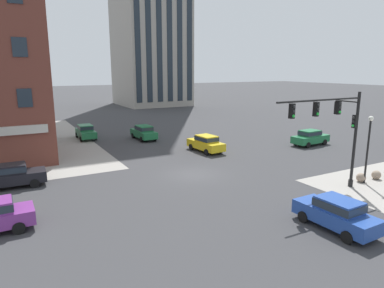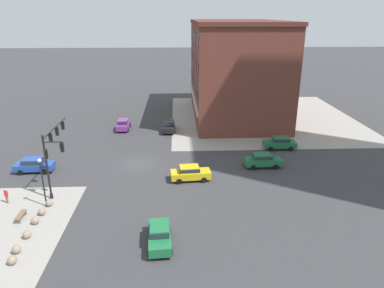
# 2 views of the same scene
# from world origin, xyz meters

# --- Properties ---
(ground_plane) EXTENTS (320.00, 320.00, 0.00)m
(ground_plane) POSITION_xyz_m (0.00, 0.00, 0.00)
(ground_plane) COLOR #38383A
(sidewalk_far_corner) EXTENTS (32.00, 32.00, 0.02)m
(sidewalk_far_corner) POSITION_xyz_m (-20.00, 20.00, 0.00)
(sidewalk_far_corner) COLOR gray
(sidewalk_far_corner) RESTS_ON ground
(traffic_signal_main) EXTENTS (7.50, 2.09, 6.72)m
(traffic_signal_main) POSITION_xyz_m (6.75, -7.74, 4.65)
(traffic_signal_main) COLOR black
(traffic_signal_main) RESTS_ON ground
(bollard_sphere_curb_a) EXTENTS (0.68, 0.68, 0.68)m
(bollard_sphere_curb_a) POSITION_xyz_m (9.98, -7.63, 0.34)
(bollard_sphere_curb_a) COLOR gray
(bollard_sphere_curb_a) RESTS_ON ground
(bollard_sphere_curb_b) EXTENTS (0.68, 0.68, 0.68)m
(bollard_sphere_curb_b) POSITION_xyz_m (11.60, -7.76, 0.34)
(bollard_sphere_curb_b) COLOR gray
(bollard_sphere_curb_b) RESTS_ON ground
(bollard_sphere_curb_c) EXTENTS (0.68, 0.68, 0.68)m
(bollard_sphere_curb_c) POSITION_xyz_m (13.08, -7.82, 0.34)
(bollard_sphere_curb_c) COLOR gray
(bollard_sphere_curb_c) RESTS_ON ground
(bollard_sphere_curb_d) EXTENTS (0.68, 0.68, 0.68)m
(bollard_sphere_curb_d) POSITION_xyz_m (15.20, -7.74, 0.34)
(bollard_sphere_curb_d) COLOR gray
(bollard_sphere_curb_d) RESTS_ON ground
(bollard_sphere_curb_e) EXTENTS (0.68, 0.68, 0.68)m
(bollard_sphere_curb_e) POSITION_xyz_m (17.17, -7.77, 0.34)
(bollard_sphere_curb_e) COLOR gray
(bollard_sphere_curb_e) RESTS_ON ground
(bollard_sphere_curb_f) EXTENTS (0.68, 0.68, 0.68)m
(bollard_sphere_curb_f) POSITION_xyz_m (18.47, -7.55, 0.34)
(bollard_sphere_curb_f) COLOR gray
(bollard_sphere_curb_f) RESTS_ON ground
(bench_near_signal) EXTENTS (1.81, 0.51, 0.49)m
(bench_near_signal) POSITION_xyz_m (12.21, -9.43, 0.33)
(bench_near_signal) COLOR brown
(bench_near_signal) RESTS_ON ground
(pedestrian_walking_east) EXTENTS (0.34, 0.49, 1.57)m
(pedestrian_walking_east) POSITION_xyz_m (9.22, -11.92, 0.89)
(pedestrian_walking_east) COLOR gray
(pedestrian_walking_east) RESTS_ON ground
(street_lamp_corner_near) EXTENTS (0.36, 0.36, 4.97)m
(street_lamp_corner_near) POSITION_xyz_m (10.00, -7.89, 3.15)
(street_lamp_corner_near) COLOR black
(street_lamp_corner_near) RESTS_ON ground
(car_main_northbound_near) EXTENTS (4.45, 1.99, 1.68)m
(car_main_northbound_near) POSITION_xyz_m (-12.77, 3.51, 0.92)
(car_main_northbound_near) COLOR black
(car_main_northbound_near) RESTS_ON ground
(car_main_northbound_far) EXTENTS (4.51, 2.11, 1.68)m
(car_main_northbound_far) POSITION_xyz_m (16.45, 3.28, 0.92)
(car_main_northbound_far) COLOR #1E6B3D
(car_main_northbound_far) RESTS_ON ground
(car_main_southbound_far) EXTENTS (2.17, 4.53, 1.68)m
(car_main_southbound_far) POSITION_xyz_m (4.87, 6.20, 0.92)
(car_main_southbound_far) COLOR gold
(car_main_southbound_far) RESTS_ON ground
(car_cross_eastbound) EXTENTS (1.98, 4.45, 1.68)m
(car_cross_eastbound) POSITION_xyz_m (1.85, -11.98, 0.92)
(car_cross_eastbound) COLOR #23479E
(car_cross_eastbound) RESTS_ON ground
(car_cross_westbound) EXTENTS (1.95, 4.43, 1.68)m
(car_cross_westbound) POSITION_xyz_m (-4.35, 18.85, 0.92)
(car_cross_westbound) COLOR #1E6B3D
(car_cross_westbound) RESTS_ON ground
(car_parked_curb) EXTENTS (1.98, 4.44, 1.68)m
(car_parked_curb) POSITION_xyz_m (1.60, 15.08, 0.92)
(car_parked_curb) COLOR #1E6B3D
(car_parked_curb) RESTS_ON ground
(car_main_mid) EXTENTS (4.41, 1.91, 1.68)m
(car_main_mid) POSITION_xyz_m (-14.05, -3.78, 0.92)
(car_main_mid) COLOR #7A3389
(car_main_mid) RESTS_ON ground
(storefront_block_near_corner) EXTENTS (26.51, 14.86, 16.44)m
(storefront_block_near_corner) POSITION_xyz_m (-22.00, 15.23, 8.23)
(storefront_block_near_corner) COLOR brown
(storefront_block_near_corner) RESTS_ON ground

